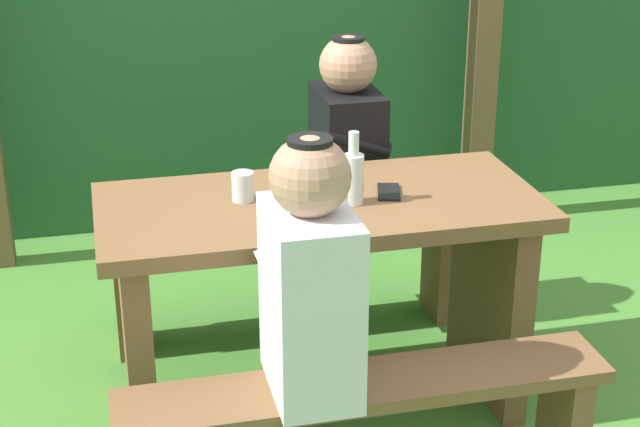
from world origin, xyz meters
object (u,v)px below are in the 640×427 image
at_px(bench_near, 365,418).
at_px(drinking_glass, 243,186).
at_px(bench_far, 287,257).
at_px(bottle_left, 306,178).
at_px(person_black_coat, 347,140).
at_px(cell_phone, 389,192).
at_px(bottle_right, 353,176).
at_px(person_white_shirt, 310,278).
at_px(picnic_table, 320,270).

height_order(bench_near, drinking_glass, drinking_glass).
xyz_separation_m(bench_far, bottle_left, (-0.06, -0.60, 0.55)).
relative_size(person_black_coat, drinking_glass, 7.75).
xyz_separation_m(drinking_glass, cell_phone, (0.46, -0.05, -0.04)).
bearing_deg(cell_phone, bottle_right, -143.04).
height_order(bench_near, bottle_right, bottle_right).
distance_m(person_white_shirt, bottle_right, 0.56).
xyz_separation_m(bench_far, drinking_glass, (-0.24, -0.50, 0.50)).
xyz_separation_m(bench_near, bench_far, (0.00, 1.10, 0.00)).
bearing_deg(bench_near, bottle_left, 96.28).
height_order(bench_far, drinking_glass, drinking_glass).
bearing_deg(drinking_glass, bench_near, -68.57).
xyz_separation_m(person_black_coat, cell_phone, (-0.01, -0.55, 0.00)).
height_order(picnic_table, cell_phone, cell_phone).
height_order(bench_far, person_white_shirt, person_white_shirt).
relative_size(bench_near, person_white_shirt, 1.95).
relative_size(bench_far, person_black_coat, 1.95).
bearing_deg(cell_phone, picnic_table, -164.90).
distance_m(bench_far, person_white_shirt, 1.20).
xyz_separation_m(picnic_table, cell_phone, (0.23, -0.00, 0.25)).
distance_m(bench_near, cell_phone, 0.75).
xyz_separation_m(bench_far, bottle_right, (0.09, -0.61, 0.54)).
xyz_separation_m(bottle_left, bottle_right, (0.15, -0.00, -0.00)).
bearing_deg(person_white_shirt, bottle_left, 78.51).
distance_m(person_black_coat, cell_phone, 0.55).
bearing_deg(picnic_table, cell_phone, -0.18).
bearing_deg(bench_far, bottle_left, -95.27).
distance_m(bottle_right, cell_phone, 0.17).
distance_m(person_white_shirt, person_black_coat, 1.17).
relative_size(drinking_glass, bottle_left, 0.40).
xyz_separation_m(person_white_shirt, person_black_coat, (0.39, 1.10, 0.00)).
bearing_deg(bottle_left, bench_far, 84.73).
height_order(drinking_glass, bottle_left, bottle_left).
xyz_separation_m(bench_near, cell_phone, (0.23, 0.55, 0.46)).
relative_size(bench_far, drinking_glass, 15.09).
relative_size(picnic_table, bottle_left, 6.05).
xyz_separation_m(picnic_table, bottle_left, (-0.06, -0.05, 0.34)).
height_order(person_white_shirt, cell_phone, person_white_shirt).
relative_size(person_white_shirt, bottle_right, 3.09).
height_order(bench_near, cell_phone, cell_phone).
bearing_deg(person_white_shirt, drinking_glass, 97.55).
distance_m(bench_near, bench_far, 1.10).
height_order(picnic_table, bottle_left, bottle_left).
distance_m(bench_near, person_white_shirt, 0.48).
bearing_deg(person_white_shirt, bench_near, -1.21).
height_order(person_white_shirt, drinking_glass, person_white_shirt).
xyz_separation_m(person_black_coat, bottle_left, (-0.29, -0.60, 0.09)).
bearing_deg(drinking_glass, bottle_right, -17.51).
xyz_separation_m(picnic_table, bench_near, (0.00, -0.55, -0.20)).
relative_size(picnic_table, bench_near, 1.00).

